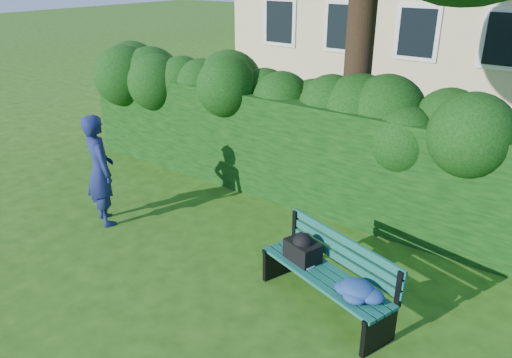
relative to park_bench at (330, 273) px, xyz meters
The scene contains 4 objects.
ground 1.82m from the park_bench, behind, with size 80.00×80.00×0.00m, color #254B11.
hedge 3.04m from the park_bench, 125.00° to the left, with size 10.00×1.00×1.80m.
park_bench is the anchor object (origin of this frame).
man_reading 3.97m from the park_bench, behind, with size 0.65×0.43×1.78m, color navy.
Camera 1 is at (3.98, -4.72, 3.82)m, focal length 35.00 mm.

